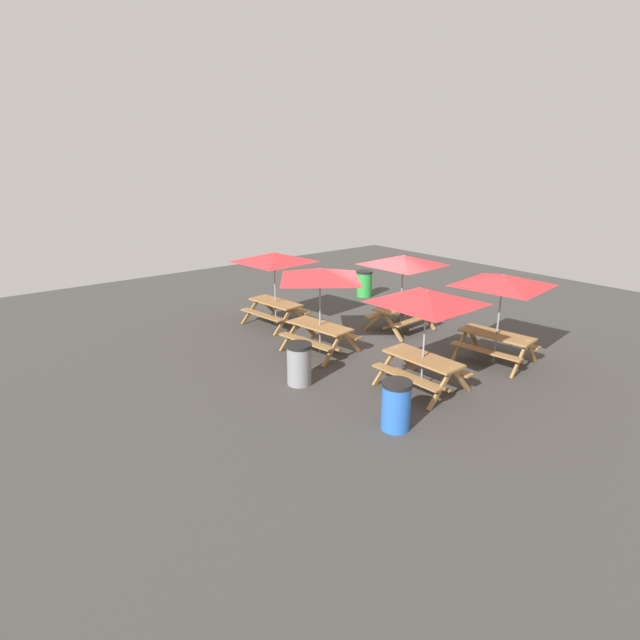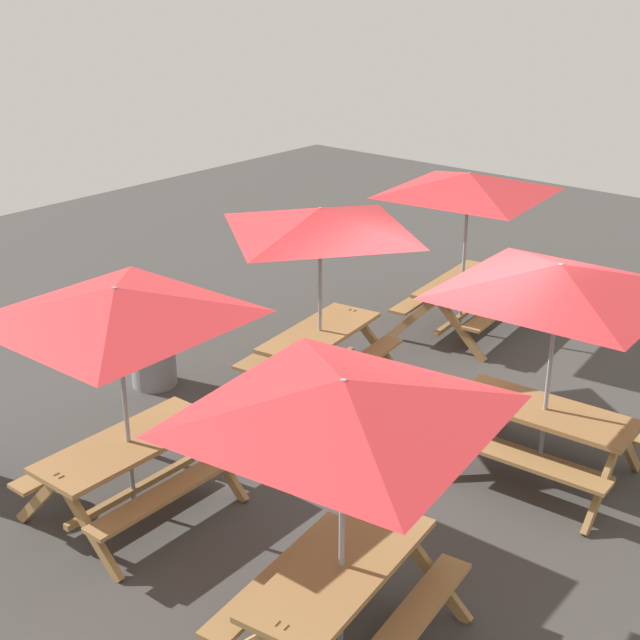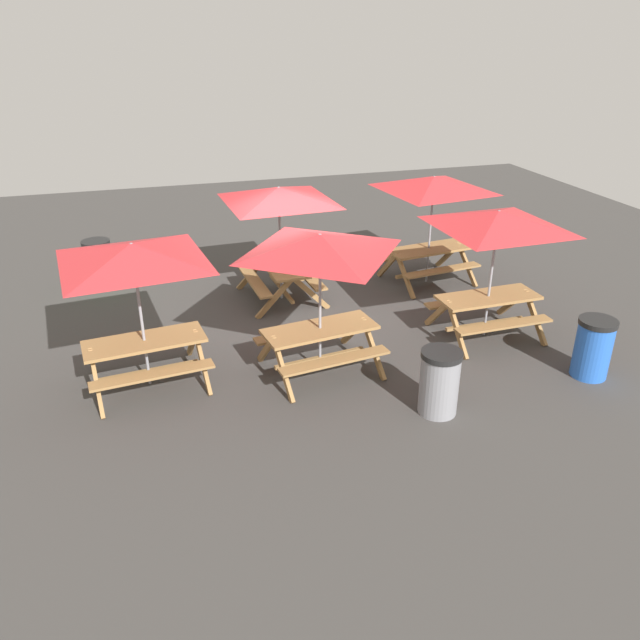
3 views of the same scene
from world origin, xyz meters
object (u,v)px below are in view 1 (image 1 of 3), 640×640
picnic_table_0 (274,262)px  picnic_table_4 (403,266)px  picnic_table_3 (426,304)px  trash_bin_green (364,284)px  picnic_table_1 (320,280)px  picnic_table_2 (502,287)px  trash_bin_blue (396,405)px  trash_bin_gray (299,364)px

picnic_table_0 → picnic_table_4: bearing=37.5°
picnic_table_3 → trash_bin_green: size_ratio=2.89×
picnic_table_1 → picnic_table_2: (3.34, 3.05, 0.00)m
picnic_table_3 → trash_bin_blue: picnic_table_3 is taller
picnic_table_2 → trash_bin_gray: picnic_table_2 is taller
picnic_table_4 → trash_bin_gray: picnic_table_4 is taller
picnic_table_3 → trash_bin_blue: bearing=-65.6°
picnic_table_2 → trash_bin_gray: 5.33m
picnic_table_1 → picnic_table_3: (3.21, 0.37, 0.00)m
picnic_table_4 → trash_bin_gray: size_ratio=2.88×
picnic_table_4 → trash_bin_green: picnic_table_4 is taller
picnic_table_4 → trash_bin_blue: size_ratio=2.88×
picnic_table_1 → trash_bin_gray: 2.56m
trash_bin_green → picnic_table_4: bearing=-27.7°
trash_bin_gray → trash_bin_blue: bearing=5.1°
trash_bin_blue → picnic_table_1: bearing=161.2°
picnic_table_2 → picnic_table_4: size_ratio=0.99×
picnic_table_4 → trash_bin_gray: (1.19, -4.68, -1.49)m
picnic_table_2 → picnic_table_3: same height
picnic_table_0 → picnic_table_3: same height
picnic_table_1 → picnic_table_4: (0.09, 3.05, 0.00)m
trash_bin_green → trash_bin_blue: 9.82m
trash_bin_blue → trash_bin_gray: same height
trash_bin_blue → trash_bin_gray: bearing=-174.9°
picnic_table_3 → trash_bin_green: (-6.68, 4.55, -1.49)m
picnic_table_4 → trash_bin_blue: picnic_table_4 is taller
picnic_table_4 → trash_bin_green: size_ratio=2.88×
picnic_table_0 → picnic_table_2: 6.59m
picnic_table_0 → trash_bin_blue: size_ratio=2.87×
picnic_table_1 → trash_bin_gray: bearing=-60.0°
picnic_table_0 → picnic_table_1: 2.70m
picnic_table_3 → trash_bin_green: picnic_table_3 is taller
picnic_table_3 → trash_bin_gray: size_ratio=2.89×
picnic_table_3 → picnic_table_4: 4.11m
picnic_table_2 → picnic_table_4: same height
picnic_table_3 → picnic_table_4: bearing=137.9°
trash_bin_blue → picnic_table_0: bearing=165.5°
picnic_table_0 → picnic_table_4: (2.76, 2.69, 0.00)m
trash_bin_gray → picnic_table_1: bearing=128.1°
trash_bin_green → trash_bin_blue: same height
picnic_table_1 → trash_bin_blue: size_ratio=2.38×
picnic_table_3 → picnic_table_4: (-3.12, 2.68, 0.00)m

